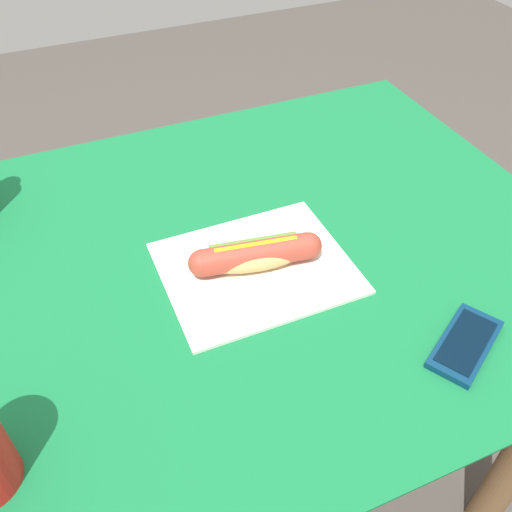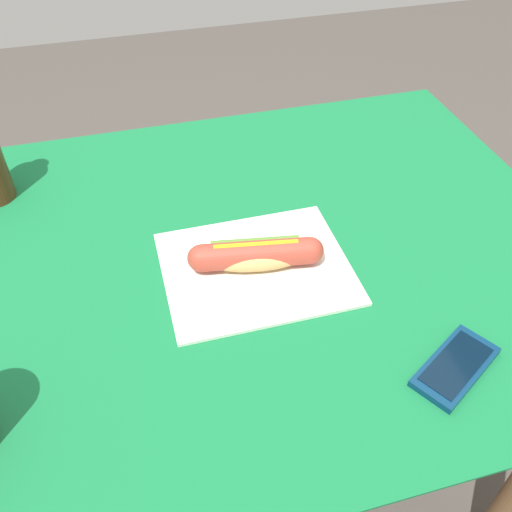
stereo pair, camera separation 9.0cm
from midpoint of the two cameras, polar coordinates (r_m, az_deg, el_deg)
ground_plane at (r=1.59m, az=1.60°, el=-20.56°), size 6.00×6.00×0.00m
dining_table at (r=1.06m, az=2.26°, el=-5.04°), size 1.14×0.91×0.77m
paper_wrapper at (r=0.92m, az=2.80°, el=-1.36°), size 0.30×0.25×0.01m
hot_dog at (r=0.90m, az=2.86°, el=0.01°), size 0.22×0.08×0.05m
cell_phone at (r=0.85m, az=22.53°, el=-10.48°), size 0.15×0.13×0.01m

